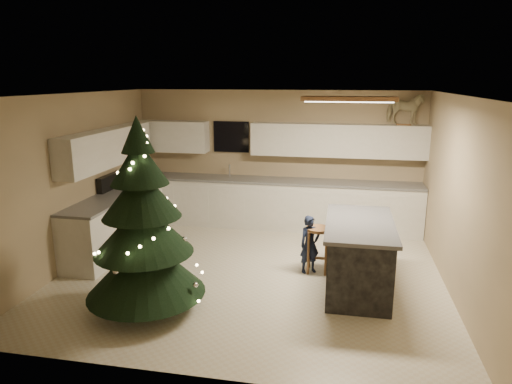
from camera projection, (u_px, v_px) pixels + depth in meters
ground_plane at (252, 272)px, 6.80m from camera, size 5.50×5.50×0.00m
room_shell at (253, 156)px, 6.38m from camera, size 5.52×5.02×2.61m
cabinetry at (221, 194)px, 8.36m from camera, size 5.50×3.20×2.00m
island at (358, 255)px, 6.19m from camera, size 0.90×1.70×0.95m
bar_stool at (318, 239)px, 6.71m from camera, size 0.36×0.36×0.69m
christmas_tree at (143, 234)px, 5.50m from camera, size 1.51×1.46×2.41m
toddler at (310, 244)px, 6.71m from camera, size 0.38×0.34×0.87m
rocking_horse at (405, 109)px, 8.04m from camera, size 0.68×0.40×0.56m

